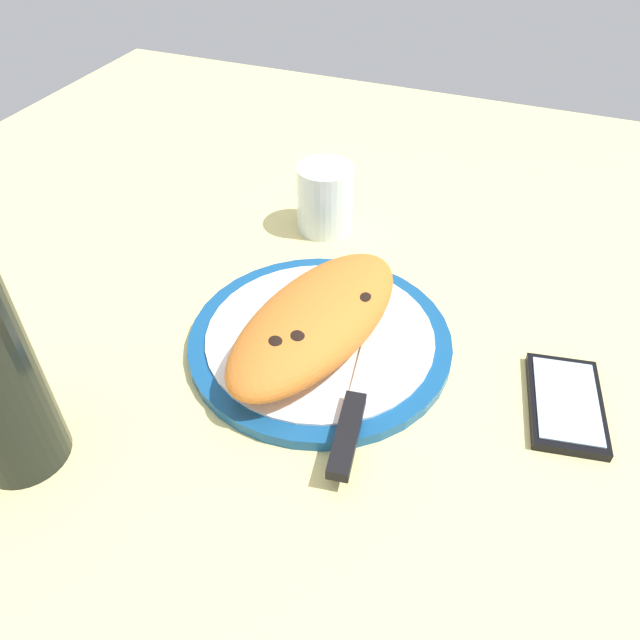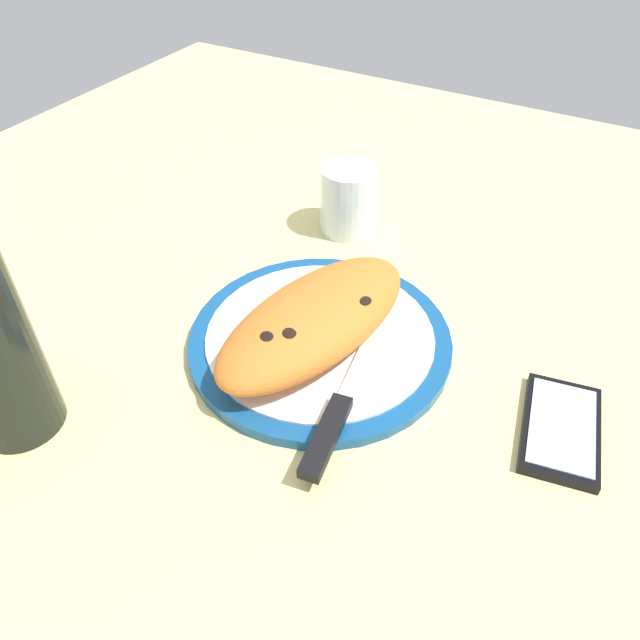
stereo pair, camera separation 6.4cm
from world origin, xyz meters
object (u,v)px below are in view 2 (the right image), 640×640
at_px(calzone, 317,321).
at_px(knife, 340,408).
at_px(plate, 320,339).
at_px(fork, 261,321).
at_px(water_glass, 348,204).
at_px(smartphone, 561,429).

relative_size(calzone, knife, 1.13).
distance_m(plate, knife, 0.11).
height_order(plate, fork, fork).
xyz_separation_m(fork, water_glass, (-0.23, -0.02, 0.02)).
bearing_deg(water_glass, smartphone, 57.83).
bearing_deg(plate, knife, 39.09).
bearing_deg(fork, water_glass, -176.33).
height_order(knife, water_glass, water_glass).
height_order(fork, water_glass, water_glass).
bearing_deg(smartphone, fork, -85.94).
xyz_separation_m(plate, fork, (0.02, -0.06, 0.01)).
distance_m(calzone, fork, 0.07).
xyz_separation_m(smartphone, water_glass, (-0.21, -0.34, 0.03)).
distance_m(knife, water_glass, 0.34).
bearing_deg(fork, smartphone, 94.06).
bearing_deg(calzone, smartphone, 94.19).
distance_m(fork, smartphone, 0.32).
relative_size(plate, smartphone, 2.17).
xyz_separation_m(knife, water_glass, (-0.30, -0.15, 0.02)).
distance_m(calzone, knife, 0.10).
relative_size(smartphone, water_glass, 1.44).
bearing_deg(water_glass, plate, 20.06).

